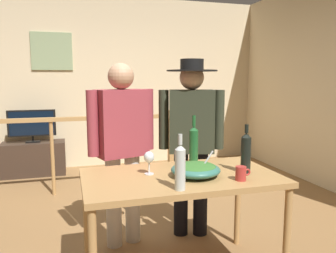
{
  "coord_description": "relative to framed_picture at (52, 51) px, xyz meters",
  "views": [
    {
      "loc": [
        -0.62,
        -2.99,
        1.44
      ],
      "look_at": [
        0.11,
        -0.5,
        1.07
      ],
      "focal_mm": 36.25,
      "sensor_mm": 36.0,
      "label": 1
    }
  ],
  "objects": [
    {
      "name": "wine_bottle_clear",
      "position": [
        0.84,
        -3.74,
        -0.94
      ],
      "size": [
        0.07,
        0.07,
        0.34
      ],
      "color": "silver",
      "rests_on": "serving_table"
    },
    {
      "name": "person_standing_right",
      "position": [
        1.26,
        -2.8,
        -0.9
      ],
      "size": [
        0.56,
        0.44,
        1.61
      ],
      "rotation": [
        0.0,
        0.0,
        2.85
      ],
      "color": "black",
      "rests_on": "ground_plane"
    },
    {
      "name": "tv_console",
      "position": [
        -0.31,
        -0.29,
        -1.6
      ],
      "size": [
        0.9,
        0.4,
        0.49
      ],
      "primitive_type": "cube",
      "color": "#38281E",
      "rests_on": "ground_plane"
    },
    {
      "name": "flat_screen_tv",
      "position": [
        -0.31,
        -0.32,
        -1.07
      ],
      "size": [
        0.67,
        0.12,
        0.49
      ],
      "color": "black",
      "rests_on": "tv_console"
    },
    {
      "name": "back_wall",
      "position": [
        0.83,
        0.06,
        -0.48
      ],
      "size": [
        5.25,
        0.1,
        2.74
      ],
      "primitive_type": "cube",
      "color": "beige",
      "rests_on": "ground_plane"
    },
    {
      "name": "serving_table",
      "position": [
        0.95,
        -3.44,
        -1.16
      ],
      "size": [
        1.35,
        0.77,
        0.77
      ],
      "color": "#B2844C",
      "rests_on": "ground_plane"
    },
    {
      "name": "wine_bottle_green",
      "position": [
        1.15,
        -3.16,
        -0.92
      ],
      "size": [
        0.07,
        0.07,
        0.38
      ],
      "color": "#1E5628",
      "rests_on": "serving_table"
    },
    {
      "name": "wine_bottle_dark",
      "position": [
        1.41,
        -3.52,
        -0.93
      ],
      "size": [
        0.07,
        0.07,
        0.35
      ],
      "color": "black",
      "rests_on": "serving_table"
    },
    {
      "name": "ground_plane",
      "position": [
        0.83,
        -2.63,
        -1.85
      ],
      "size": [
        6.99,
        6.99,
        0.0
      ],
      "primitive_type": "plane",
      "color": "olive"
    },
    {
      "name": "salad_bowl",
      "position": [
        1.03,
        -3.5,
        -1.03
      ],
      "size": [
        0.34,
        0.34,
        0.17
      ],
      "color": "#337060",
      "rests_on": "serving_table"
    },
    {
      "name": "person_standing_left",
      "position": [
        0.64,
        -2.8,
        -0.93
      ],
      "size": [
        0.58,
        0.33,
        1.57
      ],
      "rotation": [
        0.0,
        0.0,
        3.43
      ],
      "color": "beige",
      "rests_on": "ground_plane"
    },
    {
      "name": "framed_picture",
      "position": [
        0.0,
        0.0,
        0.0
      ],
      "size": [
        0.61,
        0.03,
        0.57
      ],
      "primitive_type": "cube",
      "color": "#8DA376"
    },
    {
      "name": "stair_railing",
      "position": [
        0.52,
        -1.32,
        -1.2
      ],
      "size": [
        3.17,
        0.1,
        1.02
      ],
      "color": "#B2844C",
      "rests_on": "ground_plane"
    },
    {
      "name": "side_wall_right",
      "position": [
        3.46,
        -1.82,
        -0.48
      ],
      "size": [
        0.1,
        4.03,
        2.74
      ],
      "primitive_type": "cube",
      "color": "beige",
      "rests_on": "ground_plane"
    },
    {
      "name": "wine_glass",
      "position": [
        0.74,
        -3.36,
        -0.97
      ],
      "size": [
        0.07,
        0.07,
        0.16
      ],
      "color": "silver",
      "rests_on": "serving_table"
    },
    {
      "name": "mug_red",
      "position": [
        1.29,
        -3.68,
        -1.03
      ],
      "size": [
        0.11,
        0.07,
        0.09
      ],
      "color": "#B7332D",
      "rests_on": "serving_table"
    }
  ]
}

